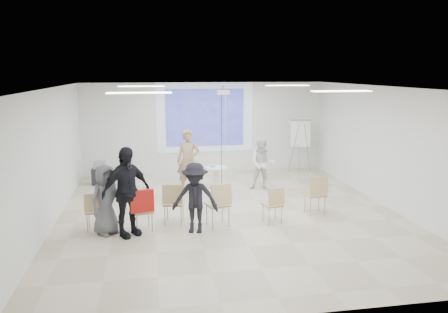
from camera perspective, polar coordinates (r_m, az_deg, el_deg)
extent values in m
cube|color=beige|center=(10.57, 0.75, -7.77)|extent=(8.00, 9.00, 0.10)
cube|color=white|center=(10.00, 0.80, 9.28)|extent=(8.00, 9.00, 0.10)
cube|color=silver|center=(14.61, -2.52, 3.77)|extent=(8.00, 0.10, 3.00)
cube|color=silver|center=(10.24, -22.10, -0.23)|extent=(0.10, 9.00, 3.00)
cube|color=silver|center=(11.61, 20.83, 1.12)|extent=(0.10, 9.00, 3.00)
cube|color=silver|center=(14.51, -2.50, 5.10)|extent=(3.20, 0.01, 2.30)
cube|color=#313AA9|center=(14.49, -2.50, 5.10)|extent=(2.60, 0.01, 1.90)
cylinder|color=white|center=(12.43, -1.04, -4.49)|extent=(0.47, 0.47, 0.05)
cylinder|color=silver|center=(12.34, -1.05, -3.05)|extent=(0.13, 0.13, 0.65)
cylinder|color=white|center=(12.26, -1.05, -1.48)|extent=(0.64, 0.64, 0.04)
cube|color=white|center=(12.24, -0.80, -1.38)|extent=(0.23, 0.19, 0.01)
cube|color=#42A0C6|center=(12.30, -1.48, -1.28)|extent=(0.15, 0.21, 0.01)
imported|color=tan|center=(12.22, -4.70, -0.05)|extent=(0.82, 0.63, 2.02)
imported|color=white|center=(12.53, 5.06, -0.60)|extent=(0.95, 0.84, 1.67)
cube|color=silver|center=(12.43, -4.01, 1.65)|extent=(0.06, 0.13, 0.04)
cube|color=silver|center=(12.66, 4.00, 0.88)|extent=(0.07, 0.13, 0.04)
cube|color=tan|center=(9.82, -16.45, -6.81)|extent=(0.40, 0.40, 0.04)
cube|color=tan|center=(9.57, -16.64, -5.81)|extent=(0.40, 0.09, 0.38)
cylinder|color=gray|center=(9.76, -17.42, -8.33)|extent=(0.02, 0.02, 0.42)
cylinder|color=#94969C|center=(9.72, -15.52, -8.29)|extent=(0.02, 0.02, 0.42)
cylinder|color=gray|center=(10.06, -17.21, -7.73)|extent=(0.02, 0.02, 0.42)
cylinder|color=gray|center=(10.02, -15.37, -7.69)|extent=(0.02, 0.02, 0.42)
cube|color=tan|center=(9.53, -10.60, -7.04)|extent=(0.48, 0.48, 0.04)
cube|color=tan|center=(9.28, -10.39, -5.98)|extent=(0.41, 0.17, 0.38)
cylinder|color=gray|center=(9.42, -11.31, -8.70)|extent=(0.03, 0.03, 0.42)
cylinder|color=gray|center=(9.49, -9.36, -8.49)|extent=(0.03, 0.03, 0.42)
cylinder|color=gray|center=(9.72, -11.70, -8.09)|extent=(0.03, 0.03, 0.42)
cylinder|color=gray|center=(9.79, -9.82, -7.89)|extent=(0.03, 0.03, 0.42)
cube|color=tan|center=(9.85, -6.56, -6.07)|extent=(0.52, 0.52, 0.04)
cube|color=tan|center=(9.57, -6.77, -4.94)|extent=(0.45, 0.18, 0.42)
cylinder|color=gray|center=(9.78, -7.72, -7.71)|extent=(0.03, 0.03, 0.46)
cylinder|color=gray|center=(9.73, -5.63, -7.76)|extent=(0.03, 0.03, 0.46)
cylinder|color=gray|center=(10.12, -7.39, -7.06)|extent=(0.03, 0.03, 0.46)
cylinder|color=gray|center=(10.07, -5.37, -7.10)|extent=(0.03, 0.03, 0.46)
cube|color=tan|center=(9.61, -0.84, -6.27)|extent=(0.56, 0.56, 0.04)
cube|color=tan|center=(9.33, -0.34, -5.03)|extent=(0.48, 0.19, 0.44)
cylinder|color=#94979C|center=(9.46, -1.48, -8.19)|extent=(0.03, 0.03, 0.49)
cylinder|color=gray|center=(9.59, 0.64, -7.91)|extent=(0.03, 0.03, 0.49)
cylinder|color=gray|center=(9.79, -2.29, -7.51)|extent=(0.03, 0.03, 0.49)
cylinder|color=#94969C|center=(9.92, -0.23, -7.25)|extent=(0.03, 0.03, 0.49)
cube|color=tan|center=(9.93, 6.35, -6.26)|extent=(0.45, 0.45, 0.04)
cube|color=tan|center=(9.70, 6.86, -5.26)|extent=(0.40, 0.15, 0.37)
cylinder|color=gray|center=(9.79, 5.90, -7.81)|extent=(0.02, 0.02, 0.41)
cylinder|color=#919499|center=(9.93, 7.55, -7.58)|extent=(0.02, 0.02, 0.41)
cylinder|color=gray|center=(10.06, 5.11, -7.27)|extent=(0.02, 0.02, 0.41)
cylinder|color=#95979D|center=(10.19, 6.72, -7.06)|extent=(0.02, 0.02, 0.41)
cube|color=tan|center=(10.68, 11.80, -4.88)|extent=(0.45, 0.45, 0.04)
cube|color=tan|center=(10.43, 12.30, -3.81)|extent=(0.44, 0.10, 0.42)
cylinder|color=gray|center=(10.52, 11.23, -6.46)|extent=(0.02, 0.02, 0.46)
cylinder|color=gray|center=(10.66, 13.01, -6.31)|extent=(0.02, 0.02, 0.46)
cylinder|color=#94979C|center=(10.84, 10.52, -5.92)|extent=(0.02, 0.02, 0.46)
cylinder|color=gray|center=(10.97, 12.25, -5.78)|extent=(0.02, 0.02, 0.46)
cube|color=#AE1A15|center=(9.24, -10.67, -5.76)|extent=(0.50, 0.22, 0.47)
imported|color=black|center=(9.86, -6.57, -5.84)|extent=(0.39, 0.32, 0.03)
imported|color=black|center=(9.13, -12.68, -3.71)|extent=(1.46, 1.33, 2.15)
imported|color=black|center=(9.18, -3.81, -4.83)|extent=(1.23, 0.88, 1.71)
imported|color=#5E5E64|center=(9.41, -15.18, -4.94)|extent=(0.96, 0.94, 1.66)
cylinder|color=gray|center=(14.67, 9.07, 1.04)|extent=(0.28, 0.25, 1.64)
cylinder|color=gray|center=(14.75, 10.85, 1.03)|extent=(0.34, 0.15, 1.64)
cylinder|color=gray|center=(15.00, 9.77, 1.24)|extent=(0.09, 0.37, 1.64)
cube|color=white|center=(14.74, 9.95, 3.07)|extent=(0.67, 0.30, 0.92)
cube|color=#969A9F|center=(14.72, 9.98, 4.70)|extent=(0.67, 0.17, 0.06)
cube|color=black|center=(13.67, -15.85, -2.44)|extent=(0.49, 0.40, 0.47)
cube|color=#919499|center=(13.60, -15.92, -1.05)|extent=(0.35, 0.30, 0.21)
cylinder|color=black|center=(13.63, -16.67, -3.55)|extent=(0.06, 0.06, 0.06)
cylinder|color=black|center=(13.56, -15.11, -3.53)|extent=(0.06, 0.06, 0.06)
cylinder|color=black|center=(13.89, -16.47, -3.26)|extent=(0.06, 0.06, 0.06)
cylinder|color=black|center=(13.83, -14.94, -3.24)|extent=(0.06, 0.06, 0.06)
cube|color=white|center=(11.50, -0.11, 8.38)|extent=(0.30, 0.25, 0.10)
cylinder|color=gray|center=(11.50, -0.11, 8.93)|extent=(0.04, 0.04, 0.14)
cylinder|color=black|center=(11.57, -0.33, 1.25)|extent=(0.01, 0.01, 2.77)
cylinder|color=white|center=(11.57, 0.17, 1.25)|extent=(0.01, 0.01, 2.77)
cube|color=white|center=(11.83, -10.73, 8.99)|extent=(1.20, 0.30, 0.02)
cube|color=white|center=(12.44, 8.26, 9.17)|extent=(1.20, 0.30, 0.02)
cube|color=white|center=(8.34, -11.02, 8.16)|extent=(1.20, 0.30, 0.02)
cube|color=white|center=(9.18, 15.09, 8.24)|extent=(1.20, 0.30, 0.02)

